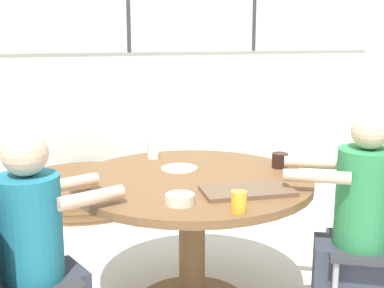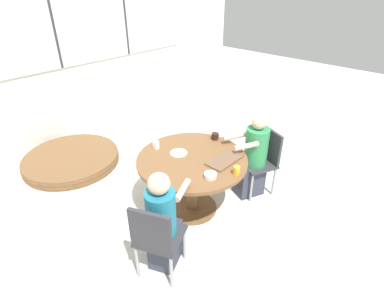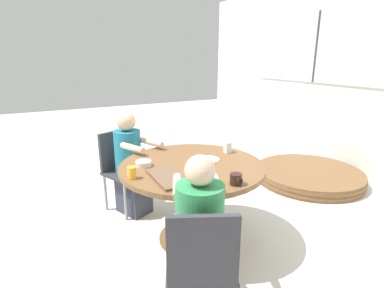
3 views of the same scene
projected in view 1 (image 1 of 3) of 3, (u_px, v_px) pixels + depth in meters
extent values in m
cube|color=silver|center=(128.00, 34.00, 5.32)|extent=(8.40, 0.06, 2.80)
cylinder|color=brown|center=(192.00, 182.00, 2.76)|extent=(1.24, 1.24, 0.04)
cylinder|color=brown|center=(192.00, 247.00, 2.84)|extent=(0.14, 0.14, 0.69)
cube|color=#333338|center=(25.00, 282.00, 2.30)|extent=(0.53, 0.53, 0.03)
cube|color=#333338|center=(369.00, 247.00, 2.66)|extent=(0.53, 0.53, 0.03)
cylinder|color=#99999E|center=(330.00, 269.00, 2.90)|extent=(0.03, 0.03, 0.41)
cylinder|color=#1E7089|center=(30.00, 228.00, 2.27)|extent=(0.27, 0.27, 0.46)
sphere|color=#DBB293|center=(25.00, 153.00, 2.20)|extent=(0.20, 0.20, 0.20)
cylinder|color=#DBB293|center=(67.00, 184.00, 2.47)|extent=(0.30, 0.18, 0.06)
cylinder|color=#DBB293|center=(91.00, 198.00, 2.28)|extent=(0.30, 0.18, 0.06)
cube|color=#333847|center=(347.00, 283.00, 2.72)|extent=(0.41, 0.37, 0.43)
cylinder|color=#2D844C|center=(365.00, 198.00, 2.61)|extent=(0.28, 0.28, 0.49)
sphere|color=#DBB293|center=(370.00, 131.00, 2.54)|extent=(0.18, 0.18, 0.18)
cylinder|color=#DBB293|center=(317.00, 177.00, 2.50)|extent=(0.31, 0.18, 0.06)
cylinder|color=#DBB293|center=(315.00, 163.00, 2.75)|extent=(0.31, 0.18, 0.06)
cube|color=brown|center=(248.00, 191.00, 2.51)|extent=(0.43, 0.22, 0.02)
cylinder|color=black|center=(280.00, 160.00, 2.95)|extent=(0.09, 0.09, 0.08)
torus|color=black|center=(287.00, 160.00, 2.96)|extent=(0.01, 0.06, 0.06)
cylinder|color=gold|center=(239.00, 202.00, 2.25)|extent=(0.07, 0.07, 0.09)
cube|color=silver|center=(153.00, 150.00, 3.14)|extent=(0.06, 0.06, 0.10)
cylinder|color=silver|center=(180.00, 199.00, 2.36)|extent=(0.13, 0.13, 0.05)
cylinder|color=beige|center=(179.00, 168.00, 2.92)|extent=(0.20, 0.20, 0.01)
cylinder|color=brown|center=(86.00, 196.00, 4.73)|extent=(1.39, 1.39, 0.03)
cylinder|color=brown|center=(86.00, 193.00, 4.72)|extent=(1.40, 1.40, 0.03)
cylinder|color=brown|center=(86.00, 190.00, 4.72)|extent=(1.39, 1.39, 0.03)
cylinder|color=brown|center=(85.00, 186.00, 4.71)|extent=(1.40, 1.40, 0.03)
cylinder|color=brown|center=(85.00, 183.00, 4.70)|extent=(1.39, 1.39, 0.03)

